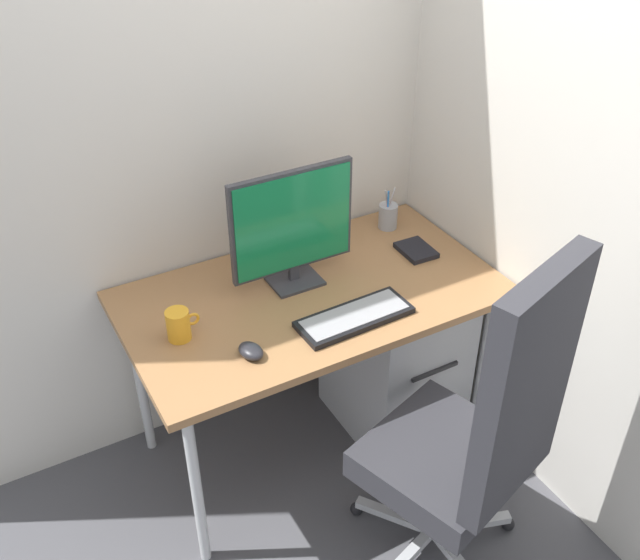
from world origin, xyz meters
The scene contains 12 objects.
ground_plane centered at (0.00, 0.00, 0.00)m, with size 8.00×8.00×0.00m, color #4C4C51.
wall_back centered at (0.00, 0.41, 1.40)m, with size 3.14×0.04×2.80m, color silver.
wall_side_right centered at (0.70, -0.26, 1.40)m, with size 0.04×2.55×2.80m, color silver.
desk centered at (0.00, 0.00, 0.70)m, with size 1.34×0.75×0.76m.
office_chair centered at (0.17, -0.74, 0.63)m, with size 0.60×0.60×1.28m.
filing_cabinet centered at (0.35, -0.04, 0.33)m, with size 0.41×0.52×0.66m.
monitor centered at (-0.02, 0.09, 0.99)m, with size 0.47×0.15×0.44m.
keyboard centered at (0.05, -0.21, 0.77)m, with size 0.41×0.17×0.02m.
mouse centered at (-0.33, -0.21, 0.78)m, with size 0.07×0.10×0.04m, color black.
pen_holder centered at (0.49, 0.25, 0.81)m, with size 0.08×0.08×0.18m.
notebook centered at (0.48, 0.03, 0.77)m, with size 0.12×0.15×0.02m, color black.
coffee_mug centered at (-0.50, -0.02, 0.81)m, with size 0.11×0.08×0.11m.
Camera 1 is at (-1.01, -1.87, 2.28)m, focal length 41.07 mm.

